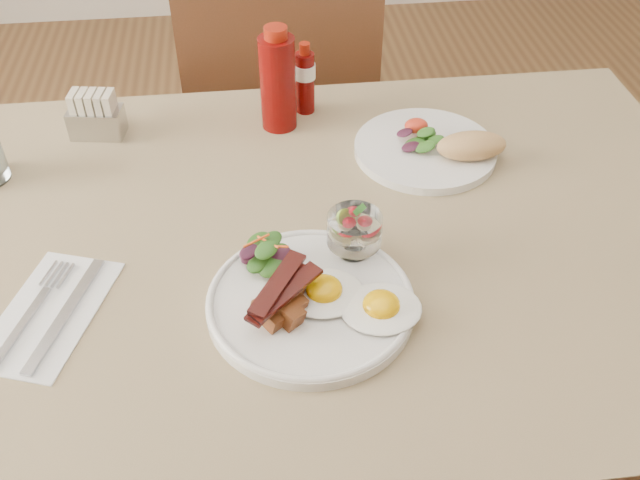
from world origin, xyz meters
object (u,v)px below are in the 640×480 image
Objects in this scene: chair_far at (281,124)px; ketchup_bottle at (278,81)px; fruit_cup at (354,230)px; hot_sauce_bottle at (305,79)px; main_plate at (310,303)px; table at (309,275)px; sugar_caddy at (96,117)px; second_plate at (436,147)px.

ketchup_bottle is (-0.02, -0.36, 0.32)m from chair_far.
hot_sauce_bottle is at bearing 93.62° from fruit_cup.
main_plate is at bearing -130.42° from fruit_cup.
table is 0.38m from hot_sauce_bottle.
table is at bearing -90.00° from chair_far.
main_plate reaches higher than table.
ketchup_bottle reaches higher than chair_far.
sugar_caddy reaches higher than table.
hot_sauce_bottle is (0.05, 0.04, -0.02)m from ketchup_bottle.
hot_sauce_bottle reaches higher than second_plate.
sugar_caddy is at bearing -134.36° from chair_far.
fruit_cup is at bearing -126.36° from second_plate.
second_plate is at bearing 52.57° from main_plate.
table is 5.30× the size of second_plate.
chair_far reaches higher than sugar_caddy.
table is at bearing -86.12° from ketchup_bottle.
sugar_caddy is at bearing 137.70° from table.
ketchup_bottle is at bearing 101.85° from fruit_cup.
second_plate is at bearing -26.14° from ketchup_bottle.
ketchup_bottle is 1.39× the size of hot_sauce_bottle.
main_plate is at bearing -89.08° from ketchup_bottle.
main_plate is (-0.01, -0.15, 0.10)m from table.
hot_sauce_bottle reaches higher than sugar_caddy.
ketchup_bottle reaches higher than main_plate.
ketchup_bottle is at bearing 90.92° from main_plate.
chair_far is at bearing 86.67° from ketchup_bottle.
main_plate is at bearing -90.95° from chair_far.
table is at bearing -143.07° from second_plate.
ketchup_bottle is 0.07m from hot_sauce_bottle.
fruit_cup is at bearing -78.15° from ketchup_bottle.
second_plate is 1.33× the size of ketchup_bottle.
chair_far is 3.32× the size of main_plate.
second_plate is at bearing 36.93° from table.
table is 9.80× the size of hot_sauce_bottle.
ketchup_bottle reaches higher than table.
chair_far reaches higher than fruit_cup.
fruit_cup is at bearing -86.38° from hot_sauce_bottle.
main_plate is 0.57m from sugar_caddy.
second_plate is 1.85× the size of hot_sauce_bottle.
sugar_caddy is (-0.34, -0.35, 0.26)m from chair_far.
second_plate reaches higher than table.
chair_far is (0.00, 0.66, -0.14)m from table.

